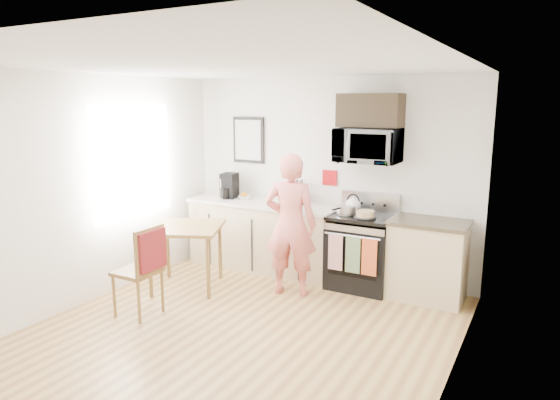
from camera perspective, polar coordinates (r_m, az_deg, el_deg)
The scene contains 27 objects.
floor at distance 5.08m, azimuth -5.75°, elevation -15.59°, with size 4.60×4.60×0.00m, color olive.
back_wall at distance 6.63m, azimuth 5.35°, elevation 2.60°, with size 4.00×0.04×2.60m, color white.
left_wall at distance 6.00m, azimuth -21.97°, elevation 0.93°, with size 0.04×4.60×2.60m, color white.
right_wall at distance 3.89m, azimuth 18.99°, elevation -4.07°, with size 0.04×4.60×2.60m, color white.
ceiling at distance 4.55m, azimuth -6.41°, elevation 15.12°, with size 4.00×4.60×0.04m, color silver.
window at distance 6.46m, azimuth -16.46°, elevation 4.21°, with size 0.06×1.40×1.50m.
cabinet_left at distance 6.90m, azimuth -1.90°, elevation -4.23°, with size 2.10×0.60×0.90m, color tan.
countertop_left at distance 6.79m, azimuth -1.93°, elevation -0.41°, with size 2.14×0.64×0.04m, color beige.
cabinet_right at distance 6.12m, azimuth 16.51°, elevation -6.74°, with size 0.84×0.60×0.90m, color tan.
countertop_right at distance 5.99m, azimuth 16.76°, elevation -2.45°, with size 0.88×0.64×0.04m, color black.
range at distance 6.30m, azimuth 9.31°, elevation -6.01°, with size 0.76×0.70×1.16m.
microwave at distance 6.14m, azimuth 10.02°, elevation 6.13°, with size 0.76×0.51×0.42m, color #B0B0B4.
upper_cabinet at distance 6.17m, azimuth 10.30°, elevation 10.05°, with size 0.76×0.35×0.40m, color black.
wall_art at distance 7.12m, azimuth -3.62°, elevation 6.86°, with size 0.50×0.04×0.65m.
wall_trivet at distance 6.59m, azimuth 5.70°, elevation 2.55°, with size 0.20×0.02×0.20m, color #A70E14.
person at distance 5.90m, azimuth 1.21°, elevation -2.83°, with size 0.62×0.41×1.71m, color #C63A36.
dining_table at distance 6.23m, azimuth -10.71°, elevation -3.75°, with size 0.96×0.96×0.79m.
chair at distance 5.49m, azimuth -15.03°, elevation -6.58°, with size 0.47×0.42×1.00m.
knife_block at distance 6.60m, azimuth 2.21°, elevation 0.45°, with size 0.10×0.15×0.23m, color brown.
utensil_crock at distance 6.72m, azimuth 2.72°, elevation 0.76°, with size 0.11×0.11×0.32m.
fruit_bowl at distance 7.03m, azimuth -4.01°, elevation 0.43°, with size 0.25×0.25×0.09m.
milk_carton at distance 7.07m, azimuth -6.37°, elevation 1.31°, with size 0.11×0.11×0.28m, color tan.
coffee_maker at distance 7.09m, azimuth -5.86°, elevation 1.56°, with size 0.24×0.31×0.35m.
bread_bag at distance 6.37m, azimuth 1.09°, elevation -0.55°, with size 0.27×0.12×0.10m, color #DCB373.
cake at distance 6.01m, azimuth 9.70°, elevation -1.63°, with size 0.26×0.26×0.09m.
kettle at distance 6.27m, azimuth 8.36°, elevation -0.51°, with size 0.19×0.19×0.24m.
pot at distance 6.14m, azimuth 7.48°, elevation -1.16°, with size 0.22×0.37×0.11m.
Camera 1 is at (2.60, -3.72, 2.28)m, focal length 32.00 mm.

